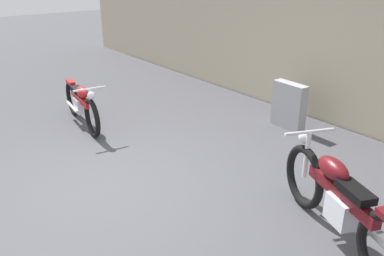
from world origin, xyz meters
TOP-DOWN VIEW (x-y plane):
  - ground_plane at (0.00, 0.00)m, footprint 40.00×40.00m
  - building_wall at (0.00, 4.56)m, footprint 18.00×0.30m
  - stone_marker at (-0.01, 3.63)m, footprint 0.67×0.23m
  - motorcycle_red at (-2.39, 0.74)m, footprint 1.94×0.54m
  - motorcycle_maroon at (2.41, 1.51)m, footprint 2.10×1.06m

SIDE VIEW (x-z plane):
  - ground_plane at x=0.00m, z-range 0.00..0.00m
  - stone_marker at x=-0.01m, z-range 0.00..0.83m
  - motorcycle_red at x=-2.39m, z-range -0.02..0.86m
  - motorcycle_maroon at x=2.41m, z-range -0.02..0.98m
  - building_wall at x=0.00m, z-range 0.00..3.22m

